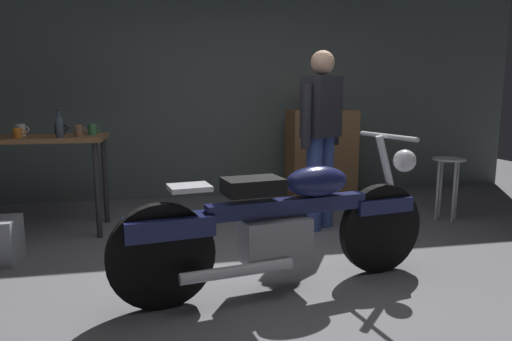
% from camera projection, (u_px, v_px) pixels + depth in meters
% --- Properties ---
extents(ground_plane, '(12.00, 12.00, 0.00)m').
position_uv_depth(ground_plane, '(276.00, 279.00, 3.07)').
color(ground_plane, slate).
extents(back_wall, '(8.00, 0.12, 3.10)m').
position_uv_depth(back_wall, '(223.00, 73.00, 5.53)').
color(back_wall, '#56605B').
rests_on(back_wall, ground_plane).
extents(workbench, '(1.30, 0.64, 0.90)m').
position_uv_depth(workbench, '(31.00, 149.00, 3.99)').
color(workbench, brown).
rests_on(workbench, ground_plane).
extents(motorcycle, '(2.17, 0.73, 1.00)m').
position_uv_depth(motorcycle, '(284.00, 222.00, 2.86)').
color(motorcycle, black).
rests_on(motorcycle, ground_plane).
extents(person_standing, '(0.47, 0.40, 1.67)m').
position_uv_depth(person_standing, '(321.00, 132.00, 4.13)').
color(person_standing, '#3B4F94').
rests_on(person_standing, ground_plane).
extents(shop_stool, '(0.32, 0.32, 0.64)m').
position_uv_depth(shop_stool, '(448.00, 172.00, 4.49)').
color(shop_stool, '#B2B2B7').
rests_on(shop_stool, ground_plane).
extents(wooden_dresser, '(0.80, 0.47, 1.10)m').
position_uv_depth(wooden_dresser, '(321.00, 155.00, 5.43)').
color(wooden_dresser, brown).
rests_on(wooden_dresser, ground_plane).
extents(mug_green_speckled, '(0.11, 0.07, 0.10)m').
position_uv_depth(mug_green_speckled, '(92.00, 129.00, 4.11)').
color(mug_green_speckled, '#3D7F4C').
rests_on(mug_green_speckled, workbench).
extents(mug_black_matte, '(0.12, 0.09, 0.10)m').
position_uv_depth(mug_black_matte, '(60.00, 129.00, 4.23)').
color(mug_black_matte, black).
rests_on(mug_black_matte, workbench).
extents(mug_orange_travel, '(0.10, 0.07, 0.09)m').
position_uv_depth(mug_orange_travel, '(18.00, 133.00, 3.83)').
color(mug_orange_travel, orange).
rests_on(mug_orange_travel, workbench).
extents(mug_white_ceramic, '(0.12, 0.08, 0.11)m').
position_uv_depth(mug_white_ceramic, '(21.00, 130.00, 4.00)').
color(mug_white_ceramic, white).
rests_on(mug_white_ceramic, workbench).
extents(mug_brown_stoneware, '(0.11, 0.07, 0.11)m').
position_uv_depth(mug_brown_stoneware, '(79.00, 131.00, 3.90)').
color(mug_brown_stoneware, brown).
rests_on(mug_brown_stoneware, workbench).
extents(bottle, '(0.06, 0.06, 0.24)m').
position_uv_depth(bottle, '(59.00, 126.00, 3.85)').
color(bottle, '#3F4C59').
rests_on(bottle, workbench).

